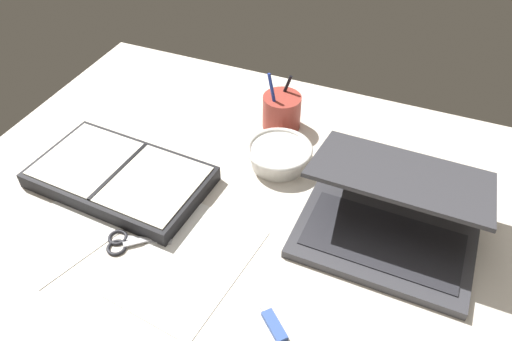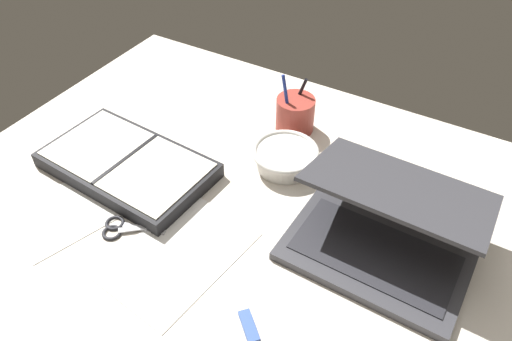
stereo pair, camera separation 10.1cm
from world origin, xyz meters
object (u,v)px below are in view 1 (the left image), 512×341
Objects in this scene: laptop at (389,219)px; pen_cup at (282,112)px; scissors at (125,242)px; bowl at (279,154)px; planner at (120,177)px.

laptop is 2.24× the size of pen_cup.
scissors is (-14.79, -46.46, -4.01)cm from pen_cup.
pen_cup is 1.22× the size of scissors.
bowl is 14.16cm from pen_cup.
bowl is at bearing 37.09° from planner.
planner reaches higher than scissors.
scissors is (-45.90, -21.01, -4.46)cm from laptop.
pen_cup reaches higher than scissors.
pen_cup is 40.98cm from planner.
laptop is 56.44cm from planner.
laptop reaches higher than bowl.
pen_cup is at bearing 142.05° from laptop.
laptop reaches higher than scissors.
bowl is (-26.71, 12.09, -2.11)cm from laptop.
bowl is 38.33cm from scissors.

